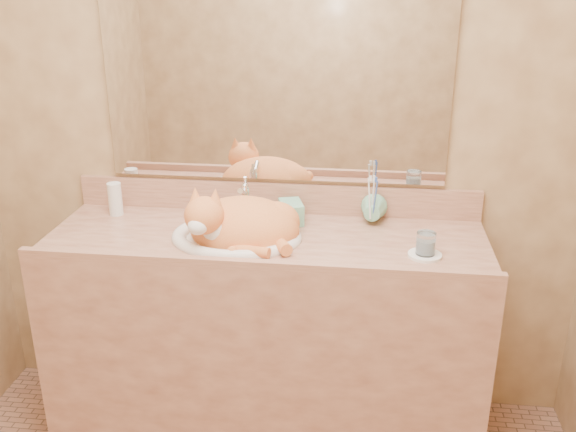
# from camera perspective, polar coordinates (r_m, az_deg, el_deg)

# --- Properties ---
(wall_back) EXTENTS (2.40, 0.02, 2.50)m
(wall_back) POSITION_cam_1_polar(r_m,az_deg,el_deg) (2.47, -1.12, 9.20)
(wall_back) COLOR olive
(wall_back) RESTS_ON ground
(vanity_counter) EXTENTS (1.60, 0.55, 0.85)m
(vanity_counter) POSITION_cam_1_polar(r_m,az_deg,el_deg) (2.53, -1.88, -10.80)
(vanity_counter) COLOR brown
(vanity_counter) RESTS_ON floor
(mirror) EXTENTS (1.30, 0.02, 0.80)m
(mirror) POSITION_cam_1_polar(r_m,az_deg,el_deg) (2.43, -1.19, 12.37)
(mirror) COLOR white
(mirror) RESTS_ON wall_back
(sink_basin) EXTENTS (0.53, 0.47, 0.14)m
(sink_basin) POSITION_cam_1_polar(r_m,az_deg,el_deg) (2.30, -4.63, -0.33)
(sink_basin) COLOR white
(sink_basin) RESTS_ON vanity_counter
(faucet) EXTENTS (0.05, 0.12, 0.16)m
(faucet) POSITION_cam_1_polar(r_m,az_deg,el_deg) (2.46, -3.83, 1.38)
(faucet) COLOR silver
(faucet) RESTS_ON vanity_counter
(cat) EXTENTS (0.42, 0.35, 0.22)m
(cat) POSITION_cam_1_polar(r_m,az_deg,el_deg) (2.29, -4.36, -0.59)
(cat) COLOR orange
(cat) RESTS_ON sink_basin
(soap_dispenser) EXTENTS (0.10, 0.10, 0.18)m
(soap_dispenser) POSITION_cam_1_polar(r_m,az_deg,el_deg) (2.38, 0.54, 0.96)
(soap_dispenser) COLOR #74BA95
(soap_dispenser) RESTS_ON vanity_counter
(toothbrush_cup) EXTENTS (0.11, 0.11, 0.09)m
(toothbrush_cup) POSITION_cam_1_polar(r_m,az_deg,el_deg) (2.42, 7.45, 0.06)
(toothbrush_cup) COLOR #74BA95
(toothbrush_cup) RESTS_ON vanity_counter
(toothbrushes) EXTENTS (0.03, 0.03, 0.20)m
(toothbrushes) POSITION_cam_1_polar(r_m,az_deg,el_deg) (2.40, 7.53, 1.70)
(toothbrushes) COLOR white
(toothbrushes) RESTS_ON toothbrush_cup
(saucer) EXTENTS (0.11, 0.11, 0.01)m
(saucer) POSITION_cam_1_polar(r_m,az_deg,el_deg) (2.22, 12.07, -3.41)
(saucer) COLOR white
(saucer) RESTS_ON vanity_counter
(water_glass) EXTENTS (0.06, 0.06, 0.08)m
(water_glass) POSITION_cam_1_polar(r_m,az_deg,el_deg) (2.21, 12.15, -2.39)
(water_glass) COLOR silver
(water_glass) RESTS_ON saucer
(lotion_bottle) EXTENTS (0.05, 0.05, 0.13)m
(lotion_bottle) POSITION_cam_1_polar(r_m,az_deg,el_deg) (2.61, -15.11, 1.47)
(lotion_bottle) COLOR white
(lotion_bottle) RESTS_ON vanity_counter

